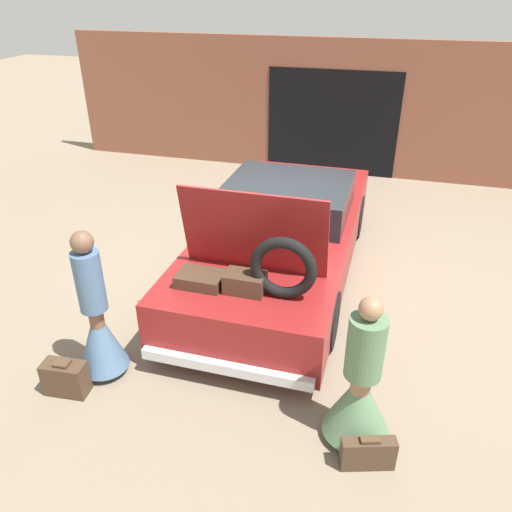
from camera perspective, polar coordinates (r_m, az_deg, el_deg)
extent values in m
plane|color=#7F705B|center=(7.41, 2.88, -1.83)|extent=(40.00, 40.00, 0.00)
cube|color=brown|center=(11.21, 8.82, 16.34)|extent=(12.00, 0.12, 2.80)
cube|color=black|center=(11.20, 8.65, 14.77)|extent=(2.80, 0.02, 2.20)
cube|color=maroon|center=(7.17, 2.98, 1.68)|extent=(1.97, 4.92, 0.66)
cube|color=#1E2328|center=(7.19, 3.64, 6.68)|extent=(1.73, 1.58, 0.46)
cylinder|color=black|center=(8.78, -0.58, 5.89)|extent=(0.18, 0.69, 0.69)
cylinder|color=black|center=(8.49, 11.39, 4.44)|extent=(0.18, 0.69, 0.69)
cylinder|color=black|center=(6.30, -8.37, -4.55)|extent=(0.18, 0.69, 0.69)
cylinder|color=black|center=(5.88, 8.34, -7.27)|extent=(0.18, 0.69, 0.69)
cube|color=silver|center=(5.30, -3.50, -12.63)|extent=(1.87, 0.10, 0.12)
cube|color=maroon|center=(5.53, -0.30, 2.72)|extent=(1.67, 0.24, 1.02)
cube|color=#473323|center=(5.53, -6.34, -2.62)|extent=(0.51, 0.36, 0.14)
cube|color=#473323|center=(5.36, -1.27, -3.05)|extent=(0.44, 0.28, 0.22)
torus|color=black|center=(5.14, 3.13, -1.41)|extent=(0.71, 0.12, 0.71)
cylinder|color=brown|center=(5.66, -17.33, -9.22)|extent=(0.15, 0.15, 0.83)
cone|color=slate|center=(5.64, -17.39, -8.88)|extent=(0.53, 0.53, 0.75)
cylinder|color=slate|center=(5.25, -18.50, -2.77)|extent=(0.28, 0.28, 0.66)
sphere|color=brown|center=(5.04, -19.28, 1.51)|extent=(0.23, 0.23, 0.23)
cylinder|color=#997051|center=(4.87, 11.55, -16.39)|extent=(0.18, 0.18, 0.76)
cone|color=#567A56|center=(4.84, 11.60, -16.07)|extent=(0.63, 0.63, 0.68)
cylinder|color=#567A56|center=(4.42, 12.42, -10.18)|extent=(0.33, 0.33, 0.60)
sphere|color=#997051|center=(4.18, 13.00, -5.90)|extent=(0.20, 0.20, 0.20)
cube|color=#473323|center=(5.67, -20.92, -12.91)|extent=(0.46, 0.26, 0.37)
cube|color=#4C3823|center=(5.54, -21.30, -11.30)|extent=(0.17, 0.14, 0.02)
cube|color=#473323|center=(4.81, 12.67, -21.16)|extent=(0.50, 0.27, 0.32)
cube|color=#4C3823|center=(4.68, 12.92, -19.76)|extent=(0.18, 0.12, 0.02)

